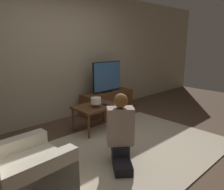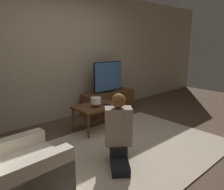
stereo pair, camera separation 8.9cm
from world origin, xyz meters
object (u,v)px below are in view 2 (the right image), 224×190
object	(u,v)px
table_lamp	(96,101)
tv	(108,77)
coffee_table	(97,108)
person_kneeling	(118,130)
armchair	(12,176)

from	to	relation	value
table_lamp	tv	bearing A→B (deg)	38.08
coffee_table	person_kneeling	bearing A→B (deg)	-114.46
person_kneeling	armchair	bearing A→B (deg)	30.18
person_kneeling	coffee_table	bearing A→B (deg)	-76.85
person_kneeling	table_lamp	xyz separation A→B (m)	(0.43, 1.02, 0.10)
coffee_table	table_lamp	size ratio (longest dim) A/B	4.41
person_kneeling	table_lamp	distance (m)	1.11
coffee_table	tv	bearing A→B (deg)	37.39
armchair	person_kneeling	world-z (taller)	person_kneeling
person_kneeling	table_lamp	size ratio (longest dim) A/B	5.17
coffee_table	person_kneeling	xyz separation A→B (m)	(-0.49, -1.09, 0.05)
tv	person_kneeling	xyz separation A→B (m)	(-1.32, -1.72, -0.36)
armchair	tv	bearing A→B (deg)	-62.33
tv	table_lamp	bearing A→B (deg)	-141.92
tv	table_lamp	distance (m)	1.16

